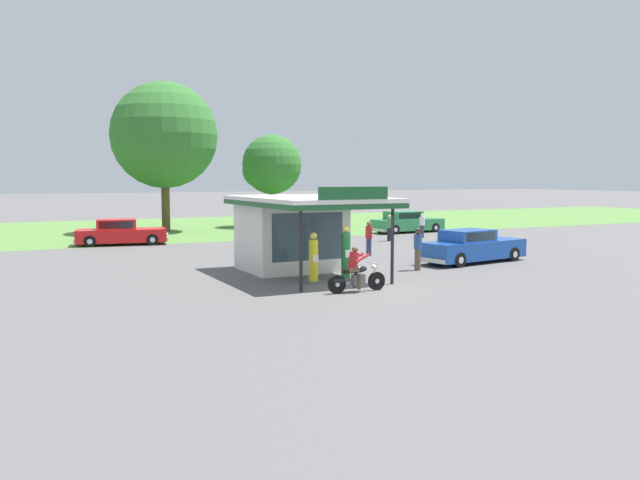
{
  "coord_description": "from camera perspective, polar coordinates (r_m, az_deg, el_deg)",
  "views": [
    {
      "loc": [
        -11.4,
        -19.57,
        3.88
      ],
      "look_at": [
        0.01,
        3.37,
        1.4
      ],
      "focal_mm": 36.28,
      "sensor_mm": 36.0,
      "label": 1
    }
  ],
  "objects": [
    {
      "name": "tree_oak_left",
      "position": [
        51.26,
        -4.44,
        6.54
      ],
      "size": [
        4.68,
        4.68,
        7.24
      ],
      "color": "brown",
      "rests_on": "ground"
    },
    {
      "name": "bystander_strolling_foreground",
      "position": [
        39.76,
        6.14,
        1.12
      ],
      "size": [
        0.34,
        0.34,
        1.61
      ],
      "color": "black",
      "rests_on": "ground"
    },
    {
      "name": "tree_oak_centre",
      "position": [
        47.57,
        -13.57,
        8.87
      ],
      "size": [
        7.52,
        7.52,
        10.63
      ],
      "color": "brown",
      "rests_on": "ground"
    },
    {
      "name": "gas_pump_nearside",
      "position": [
        23.7,
        -0.58,
        -1.79
      ],
      "size": [
        0.44,
        0.44,
        1.89
      ],
      "color": "slate",
      "rests_on": "ground"
    },
    {
      "name": "grass_verge_strip",
      "position": [
        51.01,
        -13.45,
        1.02
      ],
      "size": [
        120.0,
        24.0,
        0.01
      ],
      "primitive_type": "cube",
      "color": "#56843D",
      "rests_on": "ground"
    },
    {
      "name": "featured_classic_sedan",
      "position": [
        30.36,
        13.3,
        -0.62
      ],
      "size": [
        5.76,
        2.6,
        1.52
      ],
      "color": "#19479E",
      "rests_on": "ground"
    },
    {
      "name": "ground_plane",
      "position": [
        22.98,
        3.74,
        -4.21
      ],
      "size": [
        300.0,
        300.0,
        0.0
      ],
      "primitive_type": "plane",
      "color": "#5B5959"
    },
    {
      "name": "bystander_admiring_sedan",
      "position": [
        32.18,
        4.33,
        0.22
      ],
      "size": [
        0.34,
        0.34,
        1.72
      ],
      "color": "#2D3351",
      "rests_on": "ground"
    },
    {
      "name": "parked_car_back_row_centre_left",
      "position": [
        46.14,
        7.66,
        1.53
      ],
      "size": [
        5.49,
        2.21,
        1.51
      ],
      "color": "#2D844C",
      "rests_on": "ground"
    },
    {
      "name": "parked_car_back_row_centre",
      "position": [
        39.05,
        -17.2,
        0.59
      ],
      "size": [
        5.38,
        2.68,
        1.49
      ],
      "color": "red",
      "rests_on": "ground"
    },
    {
      "name": "motorcycle_with_rider",
      "position": [
        21.97,
        3.2,
        -2.92
      ],
      "size": [
        2.19,
        0.7,
        1.58
      ],
      "color": "black",
      "rests_on": "ground"
    },
    {
      "name": "service_station_kiosk",
      "position": [
        26.73,
        -2.24,
        1.1
      ],
      "size": [
        4.56,
        7.34,
        3.57
      ],
      "color": "silver",
      "rests_on": "ground"
    },
    {
      "name": "bystander_leaning_by_kiosk",
      "position": [
        27.35,
        8.63,
        -0.68
      ],
      "size": [
        0.39,
        0.39,
        1.76
      ],
      "color": "brown",
      "rests_on": "ground"
    },
    {
      "name": "parked_car_back_row_far_left",
      "position": [
        42.24,
        -1.15,
        1.18
      ],
      "size": [
        5.62,
        2.11,
        1.47
      ],
      "color": "#7AC6D1",
      "rests_on": "ground"
    },
    {
      "name": "gas_pump_offside",
      "position": [
        24.3,
        2.29,
        -1.38
      ],
      "size": [
        0.44,
        0.44,
        2.09
      ],
      "color": "slate",
      "rests_on": "ground"
    },
    {
      "name": "bystander_chatting_near_pumps",
      "position": [
        42.32,
        8.99,
        1.32
      ],
      "size": [
        0.34,
        0.34,
        1.57
      ],
      "color": "#2D3351",
      "rests_on": "ground"
    }
  ]
}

